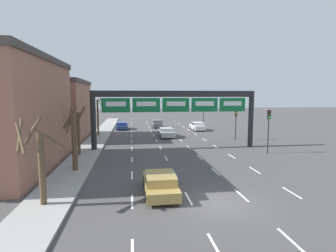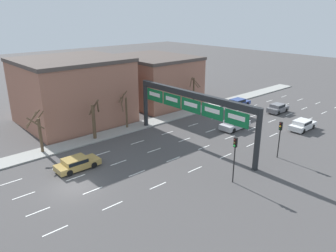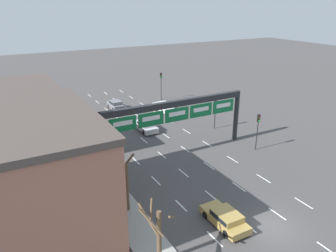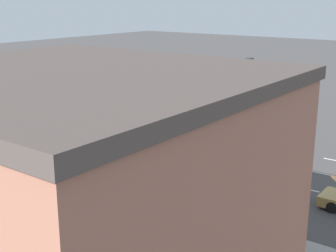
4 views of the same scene
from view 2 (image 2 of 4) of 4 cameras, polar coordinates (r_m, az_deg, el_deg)
ground_plane at (r=32.05m, az=-16.02°, el=-10.25°), size 220.00×220.00×0.00m
sidewalk_left at (r=40.18m, az=-22.22°, el=-4.64°), size 2.80×110.00×0.15m
lane_dashes at (r=38.93m, az=1.99°, el=-3.99°), size 10.02×67.00×0.01m
sign_gantry at (r=38.62m, az=4.30°, el=3.79°), size 18.69×0.70×6.57m
building_near at (r=49.41m, az=-16.26°, el=5.98°), size 13.15×14.26×9.28m
building_far at (r=58.13m, az=-2.53°, el=8.11°), size 14.20×11.65×8.19m
car_white at (r=48.51m, az=22.38°, el=0.25°), size 1.91×4.51×1.42m
car_blue at (r=57.44m, az=12.11°, el=4.06°), size 1.96×4.54×1.29m
car_grey at (r=55.46m, az=18.56°, el=3.01°), size 1.83×3.93×1.45m
car_gold at (r=35.08m, az=-15.62°, el=-6.22°), size 1.96×4.51×1.31m
car_silver at (r=46.09m, az=11.52°, el=0.36°), size 1.98×4.67×1.36m
traffic_light_near_gantry at (r=37.62m, az=18.92°, el=-1.05°), size 0.30×0.35×4.15m
traffic_light_far_end at (r=30.89m, az=11.54°, el=-4.28°), size 0.30×0.35×4.54m
tree_bare_closest at (r=39.70m, az=-21.59°, el=-0.74°), size 2.67×2.15×4.74m
tree_bare_second at (r=52.99m, az=4.50°, el=5.91°), size 1.77×1.57×5.61m
tree_bare_third at (r=45.27m, az=-7.40°, el=2.77°), size 1.27×1.59×4.96m
tree_bare_furthest at (r=41.95m, az=-12.75°, el=1.20°), size 1.91×1.37×5.10m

